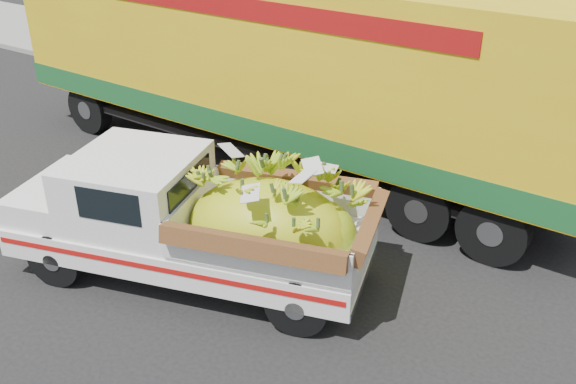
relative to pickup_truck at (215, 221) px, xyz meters
The scene contains 5 objects.
ground 1.26m from the pickup_truck, 131.13° to the right, with size 100.00×100.00×0.00m, color black.
curb 6.32m from the pickup_truck, 94.83° to the left, with size 60.00×0.25×0.15m, color gray.
sidewalk 8.40m from the pickup_truck, 93.62° to the left, with size 60.00×4.00×0.14m, color gray.
pickup_truck is the anchor object (origin of this frame).
semi_trailer 4.21m from the pickup_truck, 110.96° to the left, with size 12.02×2.79×3.80m.
Camera 1 is at (5.72, -5.37, 5.57)m, focal length 40.00 mm.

